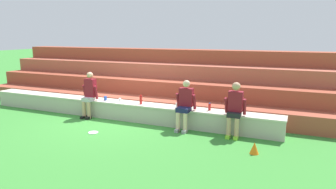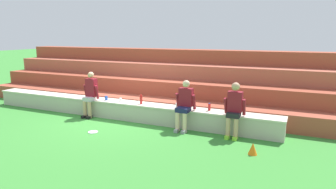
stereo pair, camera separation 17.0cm
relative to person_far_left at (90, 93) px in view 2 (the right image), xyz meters
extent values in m
plane|color=#388433|center=(0.85, -0.01, -0.75)|extent=(80.00, 80.00, 0.00)
cube|color=#B7AF9E|center=(0.85, 0.25, -0.49)|extent=(9.70, 0.51, 0.52)
cube|color=beige|center=(0.85, 0.25, -0.24)|extent=(9.74, 0.55, 0.04)
cube|color=#9F4834|center=(0.85, 1.14, -0.50)|extent=(12.68, 0.75, 0.50)
cube|color=#99422D|center=(0.85, 1.89, -0.25)|extent=(12.68, 0.75, 1.00)
cube|color=#AA533F|center=(0.85, 2.63, 0.00)|extent=(12.68, 0.75, 1.49)
cube|color=#9A442F|center=(0.85, 3.38, 0.25)|extent=(12.68, 0.75, 1.99)
cylinder|color=tan|center=(-0.09, -0.18, -0.49)|extent=(0.11, 0.11, 0.52)
cylinder|color=tan|center=(0.09, -0.18, -0.49)|extent=(0.11, 0.11, 0.52)
cube|color=black|center=(-0.09, -0.22, -0.71)|extent=(0.10, 0.22, 0.08)
cube|color=black|center=(0.09, -0.22, -0.71)|extent=(0.10, 0.22, 0.08)
cube|color=#B2B2B7|center=(0.00, -0.07, -0.17)|extent=(0.30, 0.28, 0.12)
cube|color=maroon|center=(0.00, 0.08, 0.17)|extent=(0.33, 0.20, 0.56)
sphere|color=tan|center=(0.00, 0.08, 0.56)|extent=(0.19, 0.19, 0.19)
cylinder|color=maroon|center=(-0.21, 0.06, 0.04)|extent=(0.08, 0.16, 0.43)
cylinder|color=maroon|center=(0.21, 0.06, 0.04)|extent=(0.08, 0.16, 0.43)
cylinder|color=beige|center=(3.05, -0.25, -0.49)|extent=(0.11, 0.11, 0.52)
cylinder|color=beige|center=(3.25, -0.25, -0.49)|extent=(0.11, 0.11, 0.52)
cube|color=#99999E|center=(3.05, -0.29, -0.71)|extent=(0.10, 0.22, 0.08)
cube|color=#99999E|center=(3.25, -0.29, -0.71)|extent=(0.10, 0.22, 0.08)
cube|color=#191E47|center=(3.15, -0.10, -0.17)|extent=(0.33, 0.35, 0.12)
cube|color=maroon|center=(3.15, 0.10, 0.13)|extent=(0.37, 0.20, 0.49)
sphere|color=beige|center=(3.15, 0.10, 0.49)|extent=(0.20, 0.20, 0.20)
cylinder|color=maroon|center=(2.91, 0.08, 0.02)|extent=(0.08, 0.20, 0.43)
cylinder|color=maroon|center=(3.39, 0.08, 0.02)|extent=(0.08, 0.19, 0.43)
cylinder|color=tan|center=(4.39, -0.21, -0.49)|extent=(0.11, 0.11, 0.52)
cylinder|color=tan|center=(4.58, -0.21, -0.49)|extent=(0.11, 0.11, 0.52)
cube|color=#8CD833|center=(4.39, -0.25, -0.71)|extent=(0.10, 0.22, 0.08)
cube|color=#8CD833|center=(4.58, -0.25, -0.71)|extent=(0.10, 0.22, 0.08)
cube|color=black|center=(4.49, -0.08, -0.17)|extent=(0.32, 0.31, 0.12)
cube|color=maroon|center=(4.49, 0.03, 0.14)|extent=(0.36, 0.20, 0.51)
sphere|color=tan|center=(4.49, 0.03, 0.52)|extent=(0.21, 0.21, 0.21)
cylinder|color=maroon|center=(4.26, 0.01, 0.02)|extent=(0.08, 0.21, 0.42)
cylinder|color=maroon|center=(4.71, 0.01, 0.02)|extent=(0.08, 0.18, 0.43)
cylinder|color=red|center=(1.70, 0.19, -0.09)|extent=(0.08, 0.08, 0.26)
cylinder|color=red|center=(1.70, 0.19, 0.05)|extent=(0.05, 0.05, 0.02)
cylinder|color=red|center=(3.75, 0.27, -0.13)|extent=(0.07, 0.07, 0.18)
cylinder|color=blue|center=(3.75, 0.27, -0.03)|extent=(0.04, 0.04, 0.02)
cylinder|color=blue|center=(0.44, 0.22, -0.16)|extent=(0.09, 0.09, 0.13)
cylinder|color=white|center=(0.94, 0.25, -0.17)|extent=(0.08, 0.08, 0.10)
cylinder|color=white|center=(2.84, 0.23, -0.16)|extent=(0.09, 0.09, 0.13)
cylinder|color=white|center=(1.04, -1.24, -0.74)|extent=(0.26, 0.26, 0.02)
cone|color=orange|center=(5.12, -1.02, -0.62)|extent=(0.20, 0.20, 0.26)
camera|label=1|loc=(5.81, -7.36, 1.78)|focal=31.94mm
camera|label=2|loc=(5.96, -7.29, 1.78)|focal=31.94mm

